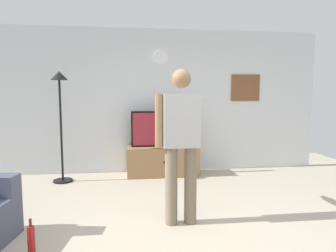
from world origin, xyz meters
The scene contains 9 objects.
ground_plane centered at (0.00, 0.00, 0.00)m, with size 8.40×8.40×0.00m, color #B2A893.
back_wall centered at (0.00, 2.95, 1.35)m, with size 6.40×0.10×2.70m, color silver.
tv_stand centered at (0.11, 2.60, 0.26)m, with size 1.29×0.53×0.52m.
television centered at (0.11, 2.65, 0.85)m, with size 1.14×0.07×0.65m.
wall_clock centered at (0.11, 2.89, 2.17)m, with size 0.26×0.26×0.03m, color white.
framed_picture centered at (1.77, 2.90, 1.61)m, with size 0.58×0.04×0.51m, color brown.
floor_lamp centered at (-1.63, 2.38, 1.33)m, with size 0.32×0.32×1.86m.
person_standing_nearer_lamp centered at (0.09, 0.52, 0.99)m, with size 0.58×0.78×1.74m.
beverage_bottle centered at (-1.36, -0.04, 0.15)m, with size 0.07×0.07×0.36m.
Camera 1 is at (-0.45, -2.69, 1.45)m, focal length 31.42 mm.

